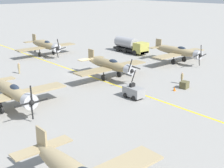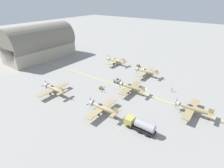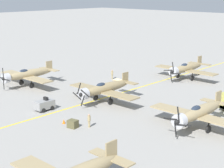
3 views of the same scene
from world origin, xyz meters
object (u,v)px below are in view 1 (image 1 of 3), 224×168
Objects in this scene: airplane_mid_right at (12,92)px; airplane_mid_left at (178,51)px; ground_crew_inspecting at (182,78)px; traffic_cone at (175,89)px; airplane_near_center at (45,45)px; supply_crate_mid_lane at (184,85)px; airplane_mid_center at (110,65)px; ground_crew_walking at (19,68)px; tow_tractor at (134,92)px; fuel_tanker at (130,45)px.

airplane_mid_right reaches higher than airplane_mid_left.
ground_crew_inspecting is 3.43m from traffic_cone.
airplane_near_center reaches higher than supply_crate_mid_lane.
airplane_mid_center is at bearing -55.90° from ground_crew_inspecting.
airplane_mid_left is at bearing 154.95° from ground_crew_walking.
airplane_mid_center reaches higher than supply_crate_mid_lane.
tow_tractor is at bearing -12.60° from supply_crate_mid_lane.
airplane_mid_center is 7.09× the size of ground_crew_walking.
ground_crew_inspecting is 1.47× the size of supply_crate_mid_lane.
ground_crew_inspecting is (9.39, 19.97, -0.62)m from fuel_tanker.
fuel_tanker is 26.93m from tow_tractor.
ground_crew_inspecting is (9.64, 8.29, -1.12)m from airplane_mid_left.
airplane_mid_right reaches higher than fuel_tanker.
fuel_tanker is (-15.16, -11.45, -0.50)m from airplane_mid_center.
airplane_mid_left reaches higher than ground_crew_walking.
ground_crew_walking is at bearing -23.36° from airplane_mid_left.
tow_tractor is 6.09m from traffic_cone.
fuel_tanker is at bearing 155.01° from airplane_near_center.
ground_crew_walking is at bearing -61.09° from traffic_cone.
fuel_tanker is at bearing -115.19° from ground_crew_inspecting.
airplane_mid_right is 1.00× the size of airplane_mid_left.
traffic_cone is (-18.37, 7.56, -1.74)m from airplane_mid_right.
fuel_tanker is at bearing -133.10° from tow_tractor.
airplane_near_center is at bearing -86.55° from traffic_cone.
tow_tractor is (18.64, 7.97, -1.22)m from airplane_mid_left.
airplane_mid_left is at bearing 132.03° from airplane_near_center.
airplane_mid_right is 22.45m from ground_crew_inspecting.
airplane_mid_center is at bearing 0.84° from airplane_mid_left.
ground_crew_walking is at bearing -131.14° from airplane_mid_right.
fuel_tanker is at bearing -87.10° from airplane_mid_left.
ground_crew_walking is at bearing 49.78° from airplane_near_center.
tow_tractor is 9.01m from ground_crew_inspecting.
airplane_mid_left is at bearing 173.45° from airplane_mid_center.
airplane_mid_right is 13.93m from tow_tractor.
airplane_mid_center is 1.00× the size of airplane_mid_right.
supply_crate_mid_lane is at bearing 108.51° from airplane_mid_center.
airplane_near_center is 10.76× the size of supply_crate_mid_lane.
airplane_mid_right is at bearing 60.21° from airplane_near_center.
traffic_cone is (-11.54, 20.90, -0.65)m from ground_crew_walking.
supply_crate_mid_lane is (1.30, 1.40, -0.43)m from ground_crew_inspecting.
airplane_mid_right is 7.34× the size of ground_crew_inspecting.
fuel_tanker is 4.73× the size of ground_crew_walking.
ground_crew_inspecting is (-14.68, 19.66, -0.03)m from ground_crew_walking.
airplane_near_center is 7.09× the size of ground_crew_walking.
airplane_mid_left reaches higher than tow_tractor.
airplane_mid_center is at bearing 173.93° from airplane_mid_right.
tow_tractor reaches higher than ground_crew_walking.
airplane_mid_center is 4.62× the size of tow_tractor.
traffic_cone is (3.14, 1.25, -0.62)m from ground_crew_inspecting.
airplane_mid_left reaches higher than airplane_near_center.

